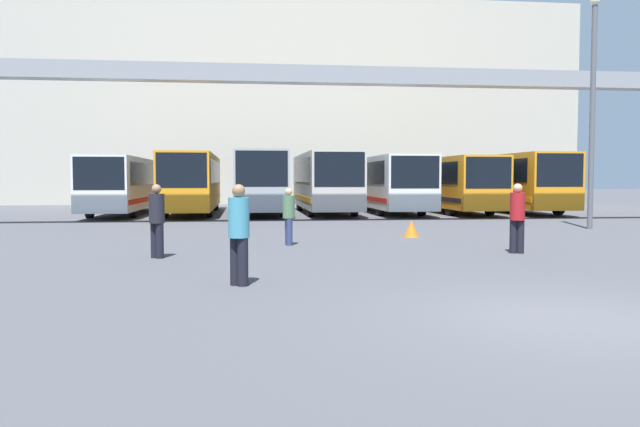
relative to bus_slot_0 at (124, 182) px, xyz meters
name	(u,v)px	position (x,y,z in m)	size (l,w,h in m)	color
ground_plane	(569,320)	(10.77, -26.52, -1.72)	(200.00, 200.00, 0.00)	#47474C
building_backdrop	(296,109)	(10.77, 18.34, 6.07)	(43.61, 12.00, 15.59)	#B7B2A3
overhead_gantry	(350,91)	(10.77, -8.70, 3.82)	(31.74, 0.80, 6.51)	gray
bus_slot_0	(124,182)	(0.00, 0.00, 0.00)	(2.43, 11.79, 2.98)	silver
bus_slot_1	(193,180)	(3.59, 0.20, 0.11)	(2.49, 12.20, 3.18)	orange
bus_slot_2	(259,179)	(7.18, -0.35, 0.17)	(2.62, 11.09, 3.29)	#999EA5
bus_slot_3	(325,179)	(10.77, -0.36, 0.15)	(2.60, 11.08, 3.25)	beige
bus_slot_4	(386,181)	(14.35, 0.24, 0.06)	(2.56, 12.28, 3.08)	silver
bus_slot_5	(451,181)	(17.94, -0.36, 0.04)	(2.49, 11.07, 3.05)	orange
bus_slot_6	(515,180)	(21.53, -0.80, 0.14)	(2.62, 10.19, 3.23)	orange
pedestrian_near_right	(517,216)	(13.32, -19.25, -0.77)	(0.37, 0.37, 1.79)	black
pedestrian_near_left	(289,215)	(7.65, -16.64, -0.85)	(0.34, 0.34, 1.64)	navy
pedestrian_mid_left	(157,219)	(4.31, -19.15, -0.78)	(0.37, 0.37, 1.78)	black
pedestrian_mid_right	(239,232)	(6.30, -23.27, -0.76)	(0.38, 0.38, 1.81)	black
traffic_cone	(411,229)	(11.81, -14.63, -1.44)	(0.49, 0.49, 0.55)	orange
lamp_post	(593,104)	(19.43, -12.18, 3.00)	(0.36, 0.36, 8.70)	#595B60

